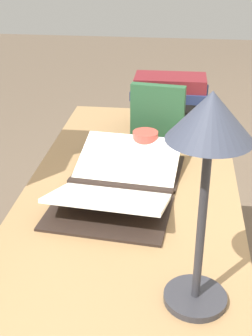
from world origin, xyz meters
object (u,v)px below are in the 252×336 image
Objects in this scene: open_book at (120,183)px; coffee_mug at (145,145)px; book_standing_upright at (157,116)px; book_stack_tall at (169,102)px; reading_lamp at (209,144)px.

coffee_mug is at bearing 171.71° from open_book.
book_standing_upright reaches higher than open_book.
reading_lamp is (1.00, 0.10, 0.26)m from book_stack_tall.
book_stack_tall reaches higher than open_book.
reading_lamp is at bearing 5.74° from book_stack_tall.
reading_lamp is (0.47, 0.23, 0.35)m from open_book.
reading_lamp is at bearing 13.65° from coffee_mug.
book_standing_upright is at bearing -170.50° from reading_lamp.
book_standing_upright is 0.88m from reading_lamp.
reading_lamp reaches higher than book_standing_upright.
open_book is 2.44× the size of book_standing_upright.
book_standing_upright is 0.49× the size of reading_lamp.
book_standing_upright is 0.14m from coffee_mug.
book_standing_upright is at bearing -12.44° from book_stack_tall.
book_standing_upright reaches higher than coffee_mug.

